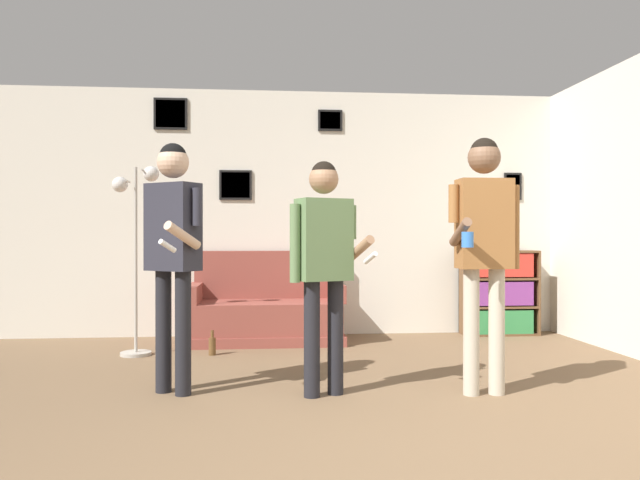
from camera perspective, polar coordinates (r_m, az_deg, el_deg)
name	(u,v)px	position (r m, az deg, el deg)	size (l,w,h in m)	color
wall_back	(332,213)	(6.97, 1.12, 2.50)	(7.44, 0.08, 2.70)	silver
couch	(266,312)	(6.56, -4.96, -6.57)	(1.58, 0.80, 0.93)	brown
bookshelf	(499,293)	(7.22, 16.06, -4.65)	(0.83, 0.30, 0.93)	brown
floor_lamp	(136,233)	(5.95, -16.50, 0.58)	(0.42, 0.28, 1.74)	#ADA89E
person_player_foreground_left	(173,239)	(4.42, -13.31, 0.12)	(0.42, 0.61, 1.73)	black
person_player_foreground_center	(324,253)	(4.25, 0.36, -1.18)	(0.57, 0.40, 1.60)	black
person_watcher_holding_cup	(484,235)	(4.42, 14.78, 0.43)	(0.50, 0.44, 1.77)	#B7AD99
bottle_on_floor	(212,345)	(5.88, -9.82, -9.48)	(0.07, 0.07, 0.23)	brown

